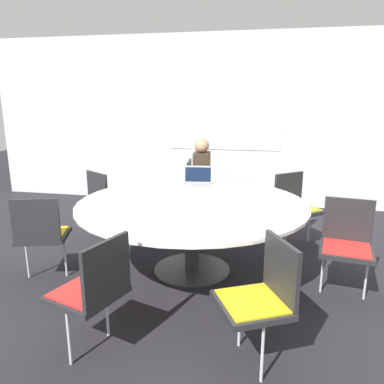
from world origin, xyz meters
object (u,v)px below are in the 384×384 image
object	(u,v)px
chair_4	(262,293)
laptop	(198,181)
chair_6	(295,203)
coffee_cup	(153,204)
chair_3	(93,286)
chair_1	(107,198)
chair_0	(198,185)
person_0	(203,175)
chair_2	(41,231)
chair_5	(347,240)

from	to	relation	value
chair_4	laptop	distance (m)	2.14
chair_6	coffee_cup	distance (m)	1.87
chair_3	chair_6	size ratio (longest dim) A/B	1.00
chair_1	coffee_cup	world-z (taller)	chair_1
chair_0	chair_6	distance (m)	1.51
laptop	chair_6	bearing A→B (deg)	5.72
chair_0	person_0	size ratio (longest dim) A/B	0.71
chair_0	person_0	bearing A→B (deg)	18.96
chair_1	laptop	xyz separation A→B (m)	(1.15, -0.01, 0.28)
chair_3	chair_4	size ratio (longest dim) A/B	1.00
chair_6	laptop	size ratio (longest dim) A/B	2.36
chair_2	coffee_cup	xyz separation A→B (m)	(1.04, 0.20, 0.27)
chair_5	chair_6	world-z (taller)	same
chair_3	chair_2	bearing A→B (deg)	65.53
chair_0	chair_5	size ratio (longest dim) A/B	1.00
chair_0	chair_2	size ratio (longest dim) A/B	1.00
chair_3	coffee_cup	world-z (taller)	chair_3
chair_0	coffee_cup	size ratio (longest dim) A/B	9.96
chair_5	coffee_cup	world-z (taller)	chair_5
chair_1	chair_6	size ratio (longest dim) A/B	1.00
chair_4	laptop	bearing A→B (deg)	-5.12
chair_6	coffee_cup	size ratio (longest dim) A/B	9.96
chair_1	chair_3	xyz separation A→B (m)	(0.84, -2.11, 0.00)
chair_1	chair_6	bearing A→B (deg)	39.52
chair_0	coffee_cup	bearing A→B (deg)	-7.77
chair_0	laptop	world-z (taller)	laptop
chair_0	chair_1	size ratio (longest dim) A/B	1.00
chair_2	chair_3	world-z (taller)	same
chair_4	chair_6	bearing A→B (deg)	-35.77
chair_1	chair_6	xyz separation A→B (m)	(2.28, 0.23, 0.00)
chair_1	chair_3	world-z (taller)	same
chair_1	chair_5	xyz separation A→B (m)	(2.65, -0.90, 0.00)
chair_4	person_0	bearing A→B (deg)	-9.46
chair_0	chair_6	xyz separation A→B (m)	(1.31, -0.74, 0.00)
laptop	person_0	bearing A→B (deg)	88.88
chair_2	coffee_cup	size ratio (longest dim) A/B	9.96
chair_3	chair_0	bearing A→B (deg)	16.04
chair_0	chair_6	world-z (taller)	same
chair_1	chair_2	size ratio (longest dim) A/B	1.00
chair_4	coffee_cup	distance (m)	1.42
chair_2	chair_3	xyz separation A→B (m)	(0.96, -0.89, 0.00)
chair_0	chair_2	xyz separation A→B (m)	(-1.09, -2.20, 0.00)
chair_4	laptop	world-z (taller)	laptop
chair_1	person_0	distance (m)	1.32
chair_4	chair_1	bearing A→B (deg)	17.42
chair_0	chair_3	bearing A→B (deg)	-8.74
chair_6	laptop	bearing A→B (deg)	-27.89
chair_1	chair_3	size ratio (longest dim) A/B	1.00
chair_0	coffee_cup	world-z (taller)	chair_0
chair_0	laptop	xyz separation A→B (m)	(0.18, -0.98, 0.28)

